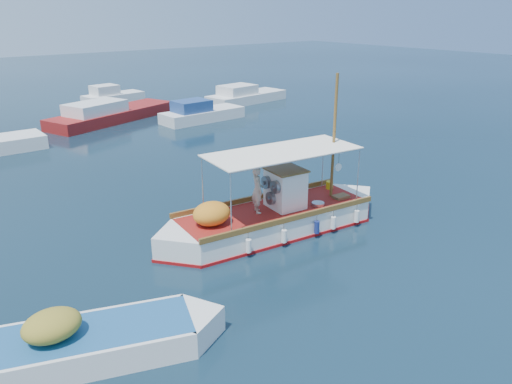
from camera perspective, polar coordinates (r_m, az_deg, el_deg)
ground at (r=19.12m, az=1.80°, el=-4.01°), size 160.00×160.00×0.00m
fishing_caique at (r=18.58m, az=1.96°, el=-3.02°), size 9.51×3.42×5.84m
dinghy at (r=13.05m, az=-18.45°, el=-16.24°), size 6.17×3.31×1.60m
bg_boat_n at (r=38.43m, az=-16.40°, el=8.47°), size 10.53×6.03×1.80m
bg_boat_ne at (r=37.28m, az=-6.38°, el=8.81°), size 6.41×2.57×1.80m
bg_boat_e at (r=44.53m, az=-1.30°, el=10.82°), size 7.77×3.52×1.80m
bg_boat_far_n at (r=46.03m, az=-16.16°, el=10.35°), size 5.41×2.66×1.80m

